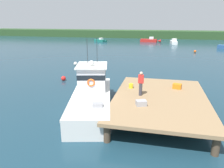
{
  "coord_description": "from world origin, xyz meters",
  "views": [
    {
      "loc": [
        4.6,
        -13.58,
        6.11
      ],
      "look_at": [
        1.2,
        1.52,
        1.4
      ],
      "focal_mm": 34.33,
      "sensor_mm": 36.0,
      "label": 1
    }
  ],
  "objects": [
    {
      "name": "moored_boat_off_the_point",
      "position": [
        1.7,
        47.23,
        0.49
      ],
      "size": [
        5.69,
        1.92,
        1.42
      ],
      "color": "red",
      "rests_on": "ground"
    },
    {
      "name": "ground_plane",
      "position": [
        0.0,
        0.0,
        0.0
      ],
      "size": [
        200.0,
        200.0,
        0.0
      ],
      "primitive_type": "plane",
      "color": "#193847"
    },
    {
      "name": "moored_boat_near_channel",
      "position": [
        -11.94,
        45.1,
        0.38
      ],
      "size": [
        4.19,
        2.86,
        1.1
      ],
      "color": "#196B5B",
      "rests_on": "ground"
    },
    {
      "name": "far_shoreline",
      "position": [
        0.0,
        62.0,
        1.2
      ],
      "size": [
        120.0,
        8.0,
        2.4
      ],
      "primitive_type": "cube",
      "color": "#284723",
      "rests_on": "ground"
    },
    {
      "name": "crate_single_far",
      "position": [
        5.98,
        2.08,
        1.38
      ],
      "size": [
        0.69,
        0.57,
        0.36
      ],
      "primitive_type": "cube",
      "rotation": [
        0.0,
        0.0,
        -0.24
      ],
      "color": "orange",
      "rests_on": "dock"
    },
    {
      "name": "main_fishing_boat",
      "position": [
        0.07,
        0.07,
        1.01
      ],
      "size": [
        4.32,
        9.96,
        4.8
      ],
      "color": "silver",
      "rests_on": "ground"
    },
    {
      "name": "moored_boat_mid_harbor",
      "position": [
        7.88,
        43.92,
        0.47
      ],
      "size": [
        1.71,
        5.48,
        1.38
      ],
      "color": "white",
      "rests_on": "ground"
    },
    {
      "name": "deckhand_by_the_boat",
      "position": [
        3.49,
        0.04,
        2.06
      ],
      "size": [
        0.36,
        0.22,
        1.63
      ],
      "color": "#383842",
      "rests_on": "dock"
    },
    {
      "name": "bait_bucket",
      "position": [
        2.66,
        1.48,
        1.37
      ],
      "size": [
        0.32,
        0.32,
        0.34
      ],
      "primitive_type": "cylinder",
      "color": "yellow",
      "rests_on": "dock"
    },
    {
      "name": "mooring_buoy_channel_marker",
      "position": [
        -6.6,
        13.42,
        0.25
      ],
      "size": [
        0.5,
        0.5,
        0.5
      ],
      "primitive_type": "sphere",
      "color": "silver",
      "rests_on": "ground"
    },
    {
      "name": "crate_stack_mid_dock",
      "position": [
        3.7,
        -1.73,
        1.36
      ],
      "size": [
        0.72,
        0.62,
        0.32
      ],
      "primitive_type": "cube",
      "rotation": [
        0.0,
        0.0,
        0.36
      ],
      "color": "#9E9EA3",
      "rests_on": "dock"
    },
    {
      "name": "dock",
      "position": [
        4.8,
        0.0,
        1.07
      ],
      "size": [
        6.0,
        9.0,
        1.2
      ],
      "color": "#4C3D2D",
      "rests_on": "ground"
    },
    {
      "name": "mooring_buoy_inshore",
      "position": [
        11.06,
        29.49,
        0.23
      ],
      "size": [
        0.46,
        0.46,
        0.46
      ],
      "primitive_type": "sphere",
      "color": "#EA5B19",
      "rests_on": "ground"
    },
    {
      "name": "mooring_buoy_outer",
      "position": [
        -4.97,
        6.11,
        0.24
      ],
      "size": [
        0.48,
        0.48,
        0.48
      ],
      "primitive_type": "sphere",
      "color": "red",
      "rests_on": "ground"
    },
    {
      "name": "mooring_buoy_spare_mooring",
      "position": [
        -4.97,
        11.49,
        0.24
      ],
      "size": [
        0.48,
        0.48,
        0.48
      ],
      "primitive_type": "sphere",
      "color": "red",
      "rests_on": "ground"
    }
  ]
}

